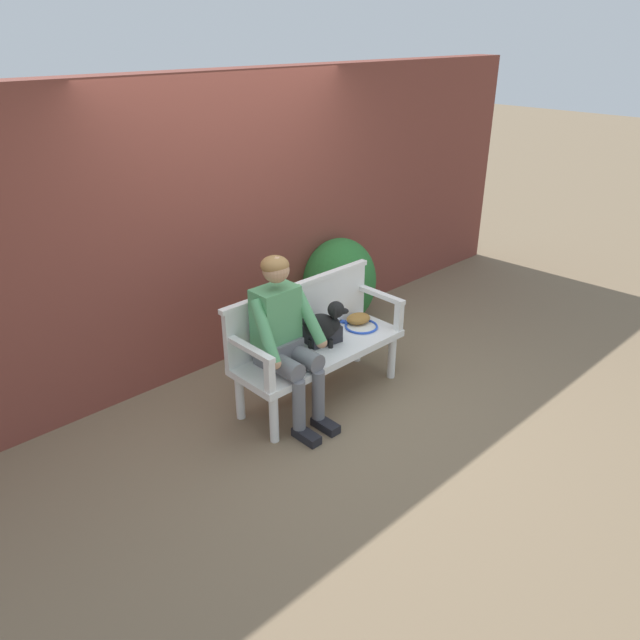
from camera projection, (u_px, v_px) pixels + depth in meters
ground_plane at (320, 396)px, 5.16m from camera, size 40.00×40.00×0.00m
brick_garden_fence at (225, 222)px, 5.41m from camera, size 8.00×0.30×2.51m
hedge_bush_mid_left at (319, 307)px, 6.11m from camera, size 0.88×0.85×0.56m
hedge_bush_far_left at (339, 282)px, 6.23m from camera, size 0.80×0.71×0.92m
garden_bench at (320, 354)px, 4.98m from camera, size 1.51×0.54×0.46m
bench_backrest at (300, 310)px, 5.00m from camera, size 1.55×0.06×0.50m
bench_armrest_left_end at (257, 360)px, 4.36m from camera, size 0.06×0.54×0.28m
bench_armrest_right_end at (387, 303)px, 5.25m from camera, size 0.06×0.54×0.28m
person_seated at (284, 334)px, 4.58m from camera, size 0.56×0.67×1.33m
dog_on_bench at (325, 324)px, 4.92m from camera, size 0.35×0.33×0.39m
tennis_racket at (358, 326)px, 5.30m from camera, size 0.36×0.58×0.03m
baseball_glove at (358, 319)px, 5.34m from camera, size 0.26×0.23×0.09m
sports_bag at (322, 334)px, 5.03m from camera, size 0.31×0.25×0.14m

